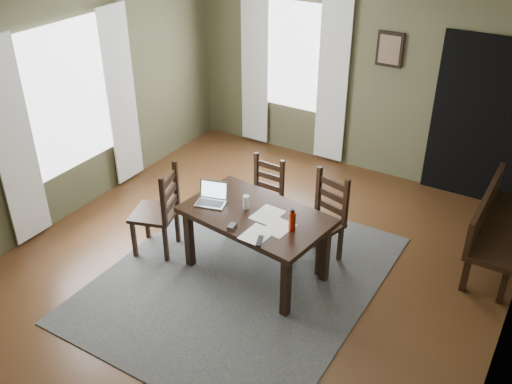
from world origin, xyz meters
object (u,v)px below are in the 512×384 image
Objects in this scene: bench at (496,222)px; water_bottle at (292,221)px; chair_back_left at (263,198)px; dining_table at (256,221)px; chair_end at (159,212)px; chair_back_right at (322,221)px; laptop at (212,197)px.

bench is 6.36× the size of water_bottle.
chair_back_left is 1.17m from water_bottle.
dining_table is at bearing 169.63° from water_bottle.
chair_end is 1.19m from chair_back_left.
chair_back_right reaches higher than dining_table.
chair_back_left is 0.81m from chair_back_right.
chair_end is at bearing -175.51° from water_bottle.
chair_back_left is at bearing 121.04° from chair_end.
laptop is at bearing 87.17° from chair_end.
laptop reaches higher than dining_table.
chair_back_right is 1.19m from laptop.
bench is 4.16× the size of laptop.
chair_back_left is at bearing 60.90° from laptop.
chair_back_left is at bearing 108.18° from bench.
bench is (2.40, 0.79, 0.05)m from chair_back_left.
laptop is (-0.50, -0.04, 0.14)m from dining_table.
dining_table is 1.51× the size of chair_end.
chair_end is 1.03× the size of chair_back_right.
chair_back_left is 0.83m from laptop.
chair_end is 4.40× the size of water_bottle.
chair_end is 0.69× the size of bench.
water_bottle is at bearing 76.26° from chair_end.
dining_table is 1.14m from chair_end.
chair_end is 1.60m from water_bottle.
chair_back_right is at bearing 88.31° from water_bottle.
laptop is (0.60, 0.17, 0.29)m from chair_end.
laptop is at bearing -132.38° from chair_back_right.
chair_back_left is 3.92× the size of water_bottle.
chair_end reaches higher than bench.
laptop is at bearing 177.38° from water_bottle.
chair_back_right is 1.84m from bench.
water_bottle is (0.45, -0.08, 0.20)m from dining_table.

